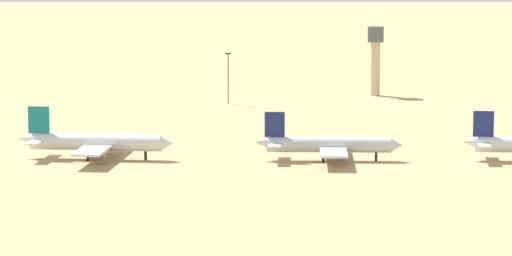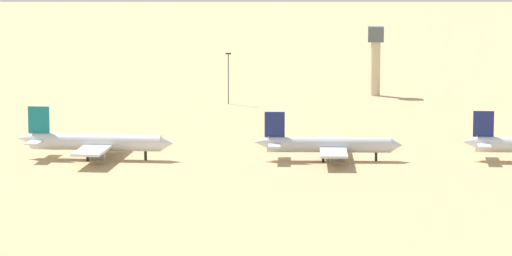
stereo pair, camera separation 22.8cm
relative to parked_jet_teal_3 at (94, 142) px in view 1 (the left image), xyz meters
The scene contains 5 objects.
ground 55.64m from the parked_jet_teal_3, 11.89° to the left, with size 4000.00×4000.00×0.00m, color tan.
parked_jet_teal_3 is the anchor object (origin of this frame).
parked_jet_navy_4 56.86m from the parked_jet_teal_3, ahead, with size 36.14×30.32×11.95m.
control_tower 149.01m from the parked_jet_teal_3, 61.46° to the left, with size 5.20×5.20×22.98m.
light_pole_east 108.78m from the parked_jet_teal_3, 77.22° to the left, with size 1.80×0.50×16.32m.
Camera 1 is at (6.33, -346.09, 57.94)m, focal length 98.51 mm.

